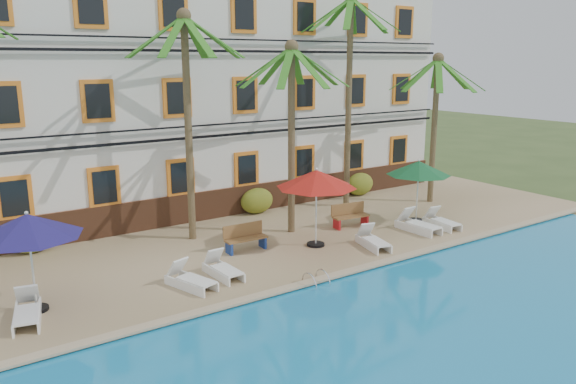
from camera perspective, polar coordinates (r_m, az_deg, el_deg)
ground at (r=18.06m, az=2.99°, el=-8.39°), size 100.00×100.00×0.00m
pool_deck at (r=21.97m, az=-4.96°, el=-4.09°), size 30.00×12.00×0.25m
swimming_pool at (r=13.70m, az=21.85°, el=-16.37°), size 26.00×12.00×0.20m
pool_coping at (r=17.31m, az=4.83°, el=-8.42°), size 30.00×0.35×0.06m
hotel_building at (r=25.47m, az=-10.84°, el=10.14°), size 25.40×6.44×10.22m
palm_b at (r=20.08m, az=-10.22°, el=9.58°), size 4.17×4.17×8.12m
palm_c at (r=20.66m, az=0.36°, el=8.27°), size 4.17×4.17×7.12m
palm_d at (r=24.64m, az=6.25°, el=11.78°), size 4.17×4.17×9.20m
palm_e at (r=26.24m, az=14.75°, el=8.40°), size 4.17×4.17×6.73m
shrub_left at (r=20.97m, az=-24.64°, el=-4.21°), size 1.50×0.90×1.10m
shrub_mid at (r=23.98m, az=-3.18°, el=-0.90°), size 1.50×0.90×1.10m
shrub_right at (r=27.38m, az=7.31°, el=0.80°), size 1.50×0.90×1.10m
umbrella_blue at (r=15.68m, az=-24.93°, el=-3.15°), size 2.71×2.71×2.71m
umbrella_red at (r=19.35m, az=2.91°, el=1.31°), size 2.82×2.82×2.81m
umbrella_green at (r=23.01m, az=13.13°, el=2.35°), size 2.57×2.57×2.56m
lounger_a at (r=15.82m, az=-24.98°, el=-10.93°), size 0.97×1.80×0.81m
lounger_b at (r=16.59m, az=-9.90°, el=-8.71°), size 1.06×1.77×0.79m
lounger_c at (r=17.27m, az=-6.67°, el=-7.72°), size 0.65×1.66×0.77m
lounger_d at (r=19.94m, az=8.60°, el=-4.87°), size 0.97×1.74×0.78m
lounger_e at (r=22.08m, az=13.01°, el=-3.20°), size 0.72×1.86×0.87m
lounger_f at (r=22.83m, az=15.30°, el=-2.86°), size 0.77×1.69×0.77m
bench_left at (r=19.41m, az=-4.39°, el=-4.59°), size 1.52×0.53×0.93m
bench_right at (r=22.21m, az=6.31°, el=-2.33°), size 1.55×0.66×0.93m
pool_ladder at (r=16.77m, az=2.86°, el=-9.22°), size 0.54×0.74×0.74m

